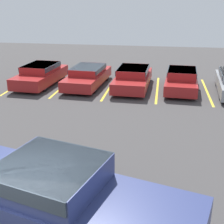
% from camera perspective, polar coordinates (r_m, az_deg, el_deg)
% --- Properties ---
extents(stall_stripe_a, '(0.12, 5.45, 0.01)m').
position_cam_1_polar(stall_stripe_a, '(20.18, -16.24, 5.09)').
color(stall_stripe_a, yellow).
rests_on(stall_stripe_a, ground_plane).
extents(stall_stripe_b, '(0.12, 5.45, 0.01)m').
position_cam_1_polar(stall_stripe_b, '(19.16, -8.65, 4.90)').
color(stall_stripe_b, yellow).
rests_on(stall_stripe_b, ground_plane).
extents(stall_stripe_c, '(0.12, 5.45, 0.01)m').
position_cam_1_polar(stall_stripe_c, '(18.51, -0.39, 4.58)').
color(stall_stripe_c, yellow).
rests_on(stall_stripe_c, ground_plane).
extents(stall_stripe_d, '(0.12, 5.45, 0.01)m').
position_cam_1_polar(stall_stripe_d, '(18.27, 8.28, 4.15)').
color(stall_stripe_d, yellow).
rests_on(stall_stripe_d, ground_plane).
extents(stall_stripe_e, '(0.12, 5.45, 0.01)m').
position_cam_1_polar(stall_stripe_e, '(18.44, 16.97, 3.62)').
color(stall_stripe_e, yellow).
rests_on(stall_stripe_e, ground_plane).
extents(pickup_truck, '(6.15, 3.56, 1.82)m').
position_cam_1_polar(pickup_truck, '(6.92, -8.68, -16.25)').
color(pickup_truck, navy).
rests_on(pickup_truck, ground_plane).
extents(parked_sedan_a, '(2.11, 4.64, 1.24)m').
position_cam_1_polar(parked_sedan_a, '(19.40, -12.91, 6.80)').
color(parked_sedan_a, maroon).
rests_on(parked_sedan_a, ground_plane).
extents(parked_sedan_b, '(2.11, 4.86, 1.15)m').
position_cam_1_polar(parked_sedan_b, '(18.77, -4.47, 6.69)').
color(parked_sedan_b, maroon).
rests_on(parked_sedan_b, ground_plane).
extents(parked_sedan_c, '(2.00, 4.64, 1.20)m').
position_cam_1_polar(parked_sedan_c, '(18.22, 3.84, 6.38)').
color(parked_sedan_c, maroon).
rests_on(parked_sedan_c, ground_plane).
extents(parked_sedan_d, '(1.96, 4.30, 1.21)m').
position_cam_1_polar(parked_sedan_d, '(18.14, 12.58, 5.86)').
color(parked_sedan_d, maroon).
rests_on(parked_sedan_d, ground_plane).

